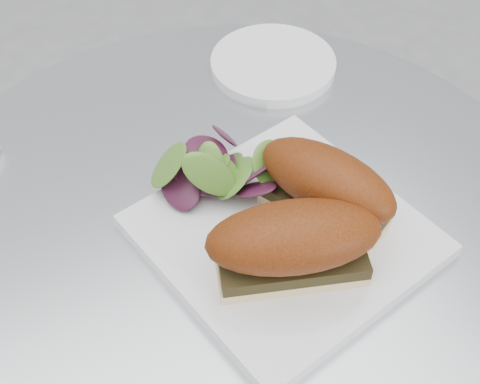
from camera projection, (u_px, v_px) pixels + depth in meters
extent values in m
cylinder|color=silver|center=(233.00, 228.00, 0.69)|extent=(0.70, 0.70, 0.02)
cube|color=white|center=(284.00, 236.00, 0.66)|extent=(0.29, 0.29, 0.02)
cube|color=beige|center=(291.00, 267.00, 0.61)|extent=(0.15, 0.09, 0.01)
cube|color=black|center=(292.00, 258.00, 0.60)|extent=(0.14, 0.09, 0.01)
ellipsoid|color=maroon|center=(294.00, 237.00, 0.58)|extent=(0.17, 0.11, 0.06)
cube|color=beige|center=(323.00, 211.00, 0.66)|extent=(0.10, 0.13, 0.01)
cube|color=black|center=(324.00, 202.00, 0.65)|extent=(0.10, 0.13, 0.01)
ellipsoid|color=maroon|center=(327.00, 180.00, 0.63)|extent=(0.12, 0.16, 0.06)
cylinder|color=white|center=(273.00, 64.00, 0.84)|extent=(0.16, 0.16, 0.01)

